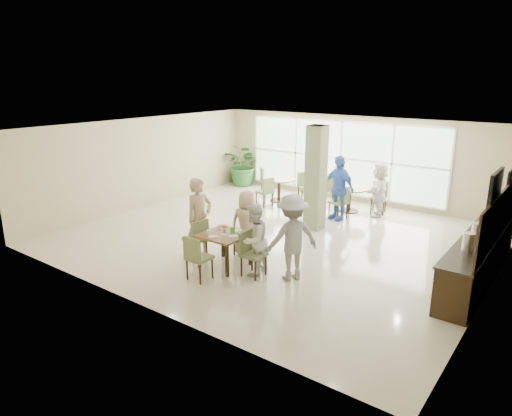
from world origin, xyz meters
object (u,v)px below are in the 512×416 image
Objects in this scene: buffet_counter at (482,251)px; round_table_right at (350,193)px; round_table_left at (279,184)px; main_table at (225,238)px; adult_a at (338,188)px; potted_plant at (244,165)px; teen_standing at (292,237)px; adult_b at (379,190)px; adult_standing at (313,177)px; teen_right at (254,239)px; teen_far at (247,223)px; teen_left at (199,219)px.

round_table_right is at bearing 146.90° from buffet_counter.
round_table_left is at bearing -174.04° from round_table_right.
main_table is 0.50× the size of adult_a.
round_table_left is at bearing 111.82° from main_table.
potted_plant is 0.89× the size of teen_standing.
round_table_left is 0.67× the size of adult_b.
adult_standing is (-1.60, 0.55, 0.20)m from round_table_right.
buffet_counter is 3.07× the size of teen_right.
potted_plant reaches higher than teen_right.
buffet_counter reaches higher than potted_plant.
buffet_counter is at bearing -177.32° from teen_far.
main_table is 1.55m from teen_standing.
adult_standing reaches higher than teen_far.
teen_standing is 0.96× the size of adult_a.
adult_a reaches higher than adult_standing.
buffet_counter is at bearing -33.10° from round_table_right.
potted_plant is 8.09m from teen_right.
buffet_counter reaches higher than main_table.
round_table_right is at bearing 154.21° from adult_standing.
main_table is at bearing -55.12° from potted_plant.
teen_left is 5.90m from adult_b.
buffet_counter reaches higher than round_table_left.
adult_a reaches higher than teen_left.
buffet_counter is at bearing -21.70° from potted_plant.
adult_a is (0.42, 3.75, 0.17)m from teen_far.
main_table is at bearing -46.80° from teen_standing.
teen_standing is at bearing -141.86° from buffet_counter.
adult_a reaches higher than potted_plant.
round_table_left is 0.57× the size of adult_a.
teen_right is (5.14, -6.25, -0.03)m from potted_plant.
adult_standing is (3.12, -0.25, -0.01)m from potted_plant.
main_table is 0.59× the size of potted_plant.
main_table is 7.69m from potted_plant.
adult_standing is (0.82, 0.80, 0.21)m from round_table_left.
round_table_left is at bearing -24.60° from potted_plant.
teen_right is (2.85, -5.20, 0.20)m from round_table_left.
teen_standing is (5.90, -5.99, 0.10)m from potted_plant.
buffet_counter reaches higher than teen_standing.
teen_left is 1.19× the size of adult_standing.
potted_plant is at bearing -108.99° from adult_b.
round_table_left is 0.67× the size of potted_plant.
adult_standing is at bearing 161.04° from round_table_right.
teen_far is 1.00× the size of teen_right.
main_table is 0.51× the size of teen_left.
teen_left reaches higher than teen_right.
teen_left reaches higher than teen_standing.
round_table_left is 2.53m from potted_plant.
buffet_counter is at bearing 143.59° from adult_standing.
adult_b is at bearing 162.73° from adult_standing.
round_table_left is 7.14m from buffet_counter.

